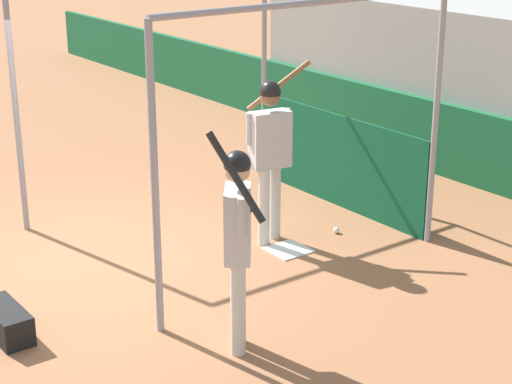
{
  "coord_description": "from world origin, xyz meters",
  "views": [
    {
      "loc": [
        8.08,
        -3.47,
        3.83
      ],
      "look_at": [
        1.7,
        1.28,
        1.04
      ],
      "focal_mm": 60.0,
      "sensor_mm": 36.0,
      "label": 1
    }
  ],
  "objects_px": {
    "player_batter": "(270,145)",
    "equipment_bag": "(6,322)",
    "player_waiting": "(238,232)",
    "baseball": "(336,230)"
  },
  "relations": [
    {
      "from": "player_batter",
      "to": "player_waiting",
      "type": "xyz_separation_m",
      "value": [
        1.81,
        -1.74,
        -0.05
      ]
    },
    {
      "from": "player_batter",
      "to": "equipment_bag",
      "type": "height_order",
      "value": "player_batter"
    },
    {
      "from": "equipment_bag",
      "to": "baseball",
      "type": "xyz_separation_m",
      "value": [
        -0.06,
        4.08,
        -0.1
      ]
    },
    {
      "from": "player_waiting",
      "to": "baseball",
      "type": "relative_size",
      "value": 27.95
    },
    {
      "from": "player_batter",
      "to": "player_waiting",
      "type": "bearing_deg",
      "value": -123.63
    },
    {
      "from": "player_batter",
      "to": "baseball",
      "type": "xyz_separation_m",
      "value": [
        0.29,
        0.77,
        -1.12
      ]
    },
    {
      "from": "player_waiting",
      "to": "baseball",
      "type": "distance_m",
      "value": 3.13
    },
    {
      "from": "player_batter",
      "to": "player_waiting",
      "type": "relative_size",
      "value": 0.98
    },
    {
      "from": "baseball",
      "to": "player_waiting",
      "type": "bearing_deg",
      "value": -58.92
    },
    {
      "from": "equipment_bag",
      "to": "baseball",
      "type": "height_order",
      "value": "equipment_bag"
    }
  ]
}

